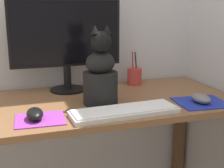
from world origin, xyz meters
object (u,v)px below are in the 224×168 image
Objects in this scene: cat at (100,75)px; pen_cup at (135,76)px; keyboard at (125,111)px; computer_mouse_left at (35,114)px; computer_mouse_right at (201,98)px; monitor at (66,39)px.

cat is 1.89× the size of pen_cup.
keyboard is 1.29× the size of cat.
computer_mouse_left reaches higher than keyboard.
cat is (0.28, 0.11, 0.10)m from computer_mouse_left.
computer_mouse_right is (0.35, 0.03, 0.01)m from keyboard.
pen_cup is (0.26, 0.27, -0.08)m from cat.
monitor is 5.05× the size of computer_mouse_right.
monitor is 4.91× the size of computer_mouse_left.
monitor reaches higher than pen_cup.
computer_mouse_left is 1.03× the size of computer_mouse_right.
computer_mouse_left is 0.66m from pen_cup.
cat reaches higher than computer_mouse_right.
keyboard is at bearing -80.48° from cat.
keyboard is at bearing -70.40° from monitor.
cat reaches higher than pen_cup.
pen_cup is (0.21, 0.42, 0.03)m from keyboard.
cat is at bearing -69.53° from monitor.
computer_mouse_left is 0.61× the size of pen_cup.
monitor is 0.47m from computer_mouse_left.
keyboard is 2.43× the size of pen_cup.
monitor is at bearing 106.79° from keyboard.
monitor is 0.50m from keyboard.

